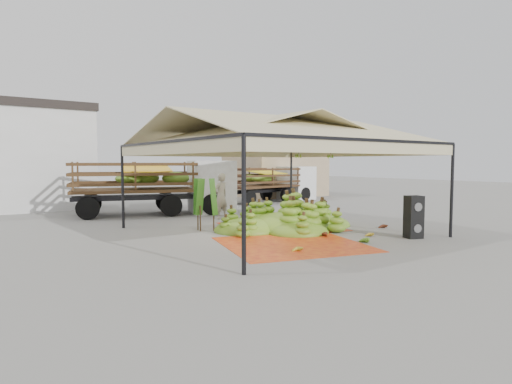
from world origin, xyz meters
TOP-DOWN VIEW (x-y plane):
  - ground at (0.00, 0.00)m, footprint 90.00×90.00m
  - canopy_tent at (0.00, 0.00)m, footprint 8.10×8.10m
  - building_tan at (10.00, 13.00)m, footprint 6.30×5.30m
  - tarp_left at (-0.95, -2.00)m, footprint 4.82×4.69m
  - tarp_right at (0.92, 0.93)m, footprint 4.34×4.49m
  - banana_heap at (0.94, 0.48)m, footprint 6.61×5.91m
  - hand_yellow_a at (1.89, -2.46)m, footprint 0.47×0.43m
  - hand_yellow_b at (-1.54, -2.89)m, footprint 0.51×0.50m
  - hand_red_a at (0.64, -1.57)m, footprint 0.56×0.49m
  - hand_red_b at (3.70, -1.58)m, footprint 0.55×0.52m
  - hand_green at (0.89, -3.07)m, footprint 0.53×0.44m
  - hanging_bunches at (1.24, -0.57)m, footprint 1.74×0.24m
  - speaker_stack at (2.88, -3.40)m, footprint 0.61×0.57m
  - banana_leaves at (-1.87, 1.64)m, footprint 0.96×1.36m
  - vendor at (0.20, 4.10)m, footprint 0.80×0.62m
  - truck_left at (-1.14, 7.23)m, footprint 7.64×4.49m
  - truck_right at (7.10, 9.43)m, footprint 6.39×2.71m

SIDE VIEW (x-z plane):
  - ground at x=0.00m, z-range 0.00..0.00m
  - banana_leaves at x=-1.87m, z-range -1.85..1.85m
  - tarp_right at x=0.92m, z-range 0.00..0.01m
  - tarp_left at x=-0.95m, z-range 0.00..0.01m
  - hand_yellow_a at x=1.89m, z-range 0.00..0.18m
  - hand_yellow_b at x=-1.54m, z-range 0.00..0.18m
  - hand_red_b at x=3.70m, z-range 0.00..0.20m
  - hand_red_a at x=0.64m, z-range 0.00..0.22m
  - hand_green at x=0.89m, z-range 0.00..0.23m
  - banana_heap at x=0.94m, z-range 0.00..1.20m
  - speaker_stack at x=2.88m, z-range 0.00..1.35m
  - vendor at x=0.20m, z-range 0.00..1.95m
  - truck_right at x=7.10m, z-range 0.25..2.38m
  - truck_left at x=-1.14m, z-range 0.29..2.77m
  - building_tan at x=10.00m, z-range 0.02..4.12m
  - hanging_bunches at x=1.24m, z-range 2.52..2.72m
  - canopy_tent at x=0.00m, z-range 1.30..5.30m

